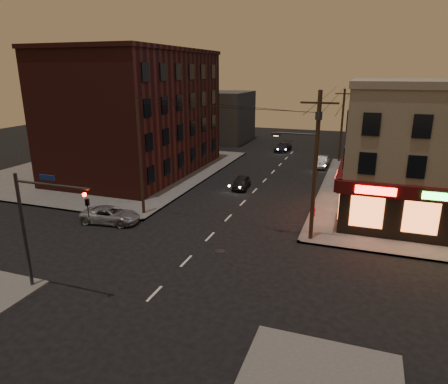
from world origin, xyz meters
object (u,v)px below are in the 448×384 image
at_px(sedan_near, 241,182).
at_px(sedan_far, 283,147).
at_px(suv_cross, 111,215).
at_px(sedan_mid, 322,162).
at_px(fire_hydrant, 314,211).

xyz_separation_m(sedan_near, sedan_far, (0.06, 20.42, 0.01)).
relative_size(sedan_near, sedan_far, 0.84).
relative_size(suv_cross, sedan_far, 1.06).
distance_m(sedan_mid, fire_hydrant, 17.98).
xyz_separation_m(sedan_near, fire_hydrant, (7.88, -5.89, -0.04)).
height_order(suv_cross, sedan_far, suv_cross).
bearing_deg(sedan_near, suv_cross, -124.17).
xyz_separation_m(sedan_mid, fire_hydrant, (1.40, -17.92, -0.09)).
bearing_deg(fire_hydrant, sedan_mid, 94.47).
bearing_deg(sedan_mid, suv_cross, -117.09).
relative_size(sedan_mid, sedan_far, 0.94).
relative_size(suv_cross, fire_hydrant, 5.84).
distance_m(sedan_mid, sedan_far, 10.56).
height_order(sedan_near, fire_hydrant, sedan_near).
relative_size(sedan_far, fire_hydrant, 5.50).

